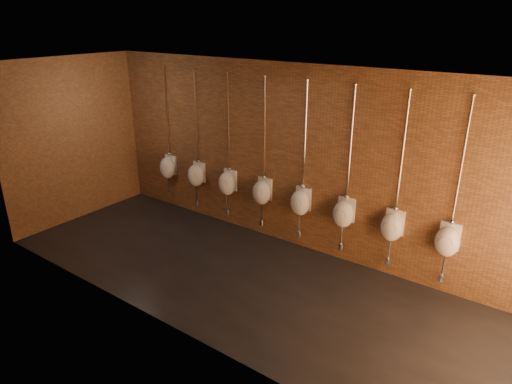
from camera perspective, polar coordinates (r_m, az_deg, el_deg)
ground at (r=7.32m, az=-1.19°, el=-10.95°), size 8.50×8.50×0.00m
room_shell at (r=6.47m, az=-1.32°, el=4.28°), size 8.54×3.04×3.22m
urinal_0 at (r=9.80m, az=-10.96°, el=3.10°), size 0.35×0.30×2.71m
urinal_1 at (r=9.25m, az=-7.49°, el=2.21°), size 0.35×0.30×2.71m
urinal_2 at (r=8.74m, az=-3.60°, el=1.19°), size 0.35×0.30×2.71m
urinal_3 at (r=8.27m, az=0.75°, el=0.05°), size 0.35×0.30×2.71m
urinal_4 at (r=7.87m, az=5.58°, el=-1.21°), size 0.35×0.30×2.71m
urinal_5 at (r=7.53m, az=10.89°, el=-2.59°), size 0.35×0.30×2.71m
urinal_6 at (r=7.26m, az=16.66°, el=-4.06°), size 0.35×0.30×2.71m
urinal_7 at (r=7.08m, az=22.83°, el=-5.58°), size 0.35×0.30×2.71m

